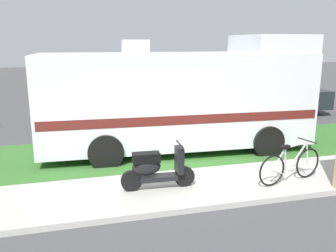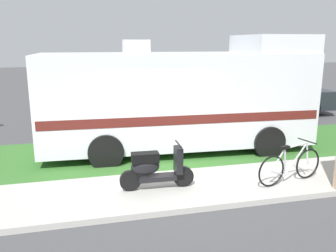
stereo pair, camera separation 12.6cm
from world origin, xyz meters
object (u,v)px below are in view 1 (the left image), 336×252
(scooter, at_px, (155,168))
(pickup_truck_near, at_px, (251,94))
(motorhome_rv, at_px, (180,97))
(bicycle, at_px, (290,165))

(scooter, height_order, pickup_truck_near, pickup_truck_near)
(scooter, distance_m, pickup_truck_near, 9.08)
(motorhome_rv, distance_m, bicycle, 3.75)
(motorhome_rv, bearing_deg, bicycle, -63.90)
(pickup_truck_near, bearing_deg, scooter, -129.81)
(motorhome_rv, relative_size, scooter, 4.85)
(scooter, bearing_deg, pickup_truck_near, 50.19)
(motorhome_rv, xyz_separation_m, pickup_truck_near, (4.44, 4.12, -0.64))
(pickup_truck_near, bearing_deg, motorhome_rv, -137.16)
(motorhome_rv, distance_m, scooter, 3.32)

